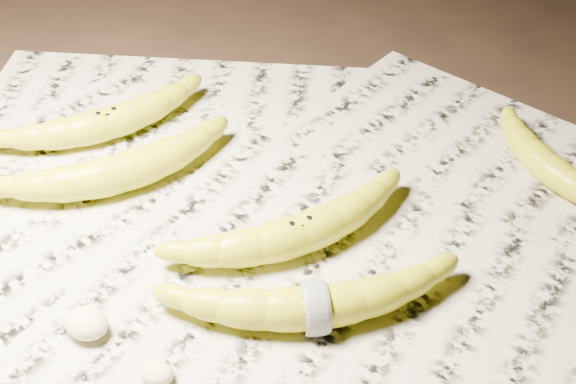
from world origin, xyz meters
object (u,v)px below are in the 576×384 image
at_px(banana_taped, 315,304).
at_px(banana_left_a, 107,121).
at_px(banana_center, 299,231).
at_px(banana_left_b, 121,169).
at_px(banana_upper_a, 547,163).

bearing_deg(banana_taped, banana_left_a, 121.50).
bearing_deg(banana_center, banana_taped, -108.16).
relative_size(banana_left_b, banana_center, 0.99).
relative_size(banana_left_a, banana_center, 0.98).
bearing_deg(banana_upper_a, banana_left_b, -115.13).
relative_size(banana_left_b, banana_taped, 0.93).
bearing_deg(banana_left_a, banana_upper_a, -37.43).
bearing_deg(banana_taped, banana_left_b, 128.74).
bearing_deg(banana_center, banana_left_a, 113.80).
height_order(banana_left_b, banana_center, banana_left_b).
relative_size(banana_center, banana_upper_a, 1.28).
bearing_deg(banana_left_b, banana_taped, -68.91).
xyz_separation_m(banana_left_a, banana_center, (0.26, -0.07, 0.00)).
xyz_separation_m(banana_left_a, banana_upper_a, (0.45, 0.14, -0.00)).
distance_m(banana_center, banana_upper_a, 0.28).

